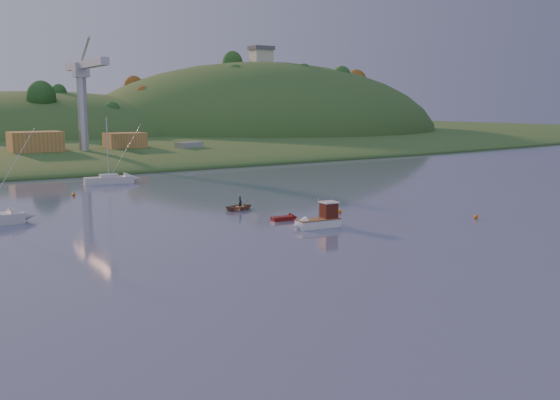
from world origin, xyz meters
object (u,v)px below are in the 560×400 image
sailboat_far (109,179)px  canoe (240,207)px  red_tender (288,218)px  fishing_boat (315,220)px

sailboat_far → canoe: sailboat_far is taller
canoe → red_tender: red_tender is taller
sailboat_far → fishing_boat: bearing=-75.4°
sailboat_far → red_tender: (6.73, -44.73, -0.49)m
fishing_boat → red_tender: bearing=-85.5°
fishing_boat → red_tender: 5.45m
sailboat_far → canoe: size_ratio=2.98×
fishing_boat → sailboat_far: (-6.65, 50.15, -0.08)m
fishing_boat → canoe: bearing=-80.3°
fishing_boat → sailboat_far: sailboat_far is taller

